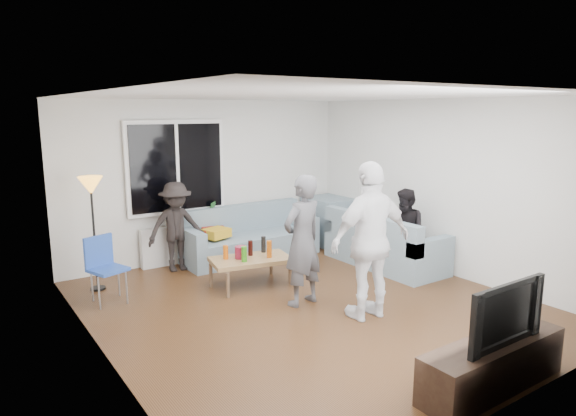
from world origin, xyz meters
TOP-DOWN VIEW (x-y plane):
  - floor at (0.00, 0.00)m, footprint 5.00×5.50m
  - ceiling at (0.00, 0.00)m, footprint 5.00×5.50m
  - wall_back at (0.00, 2.77)m, footprint 5.00×0.04m
  - wall_front at (0.00, -2.77)m, footprint 5.00×0.04m
  - wall_left at (-2.52, 0.00)m, footprint 0.04×5.50m
  - wall_right at (2.52, 0.00)m, footprint 0.04×5.50m
  - window_frame at (-0.60, 2.69)m, footprint 1.62×0.06m
  - window_glass at (-0.60, 2.65)m, footprint 1.50×0.02m
  - window_mullion at (-0.60, 2.64)m, footprint 0.05×0.03m
  - radiator at (-0.60, 2.65)m, footprint 1.30×0.12m
  - potted_plant at (-0.06, 2.62)m, footprint 0.20×0.16m
  - vase at (-0.78, 2.62)m, footprint 0.15×0.15m
  - sofa_back_section at (0.47, 2.27)m, footprint 2.30×0.85m
  - sofa_right_section at (2.02, 0.67)m, footprint 2.00×0.85m
  - sofa_corner at (2.23, 2.27)m, footprint 0.85×0.85m
  - cushion_yellow at (-0.15, 2.25)m, footprint 0.46×0.42m
  - cushion_red at (-0.15, 2.33)m, footprint 0.43×0.38m
  - coffee_table at (-0.22, 1.06)m, footprint 1.20×0.81m
  - pitcher at (-0.34, 1.13)m, footprint 0.17×0.17m
  - side_chair at (-2.05, 1.52)m, footprint 0.51×0.51m
  - floor_lamp at (-2.05, 2.10)m, footprint 0.32×0.32m
  - player_left at (-0.04, 0.08)m, footprint 0.67×0.50m
  - player_right at (0.37, -0.71)m, footprint 1.13×0.54m
  - spectator_right at (2.02, 0.24)m, footprint 0.61×0.71m
  - spectator_back at (-0.80, 2.30)m, footprint 0.92×0.57m
  - tv_console at (0.17, -2.50)m, footprint 1.60×0.40m
  - television at (0.17, -2.50)m, footprint 0.98×0.13m
  - bottle_c at (-0.15, 1.17)m, footprint 0.07×0.07m
  - bottle_b at (-0.38, 0.95)m, footprint 0.08×0.08m
  - bottle_a at (-0.53, 1.21)m, footprint 0.07×0.07m
  - bottle_e at (0.09, 1.21)m, footprint 0.07×0.07m
  - bottle_d at (0.01, 0.93)m, footprint 0.07×0.07m

SIDE VIEW (x-z plane):
  - floor at x=0.00m, z-range -0.04..0.00m
  - coffee_table at x=-0.22m, z-range 0.00..0.40m
  - tv_console at x=0.17m, z-range 0.00..0.44m
  - radiator at x=-0.60m, z-range 0.00..0.62m
  - sofa_back_section at x=0.47m, z-range 0.00..0.85m
  - sofa_right_section at x=2.02m, z-range 0.00..0.85m
  - sofa_corner at x=2.23m, z-range 0.00..0.85m
  - side_chair at x=-2.05m, z-range 0.00..0.86m
  - pitcher at x=-0.34m, z-range 0.40..0.57m
  - bottle_a at x=-0.53m, z-range 0.40..0.59m
  - bottle_b at x=-0.38m, z-range 0.40..0.61m
  - bottle_c at x=-0.15m, z-range 0.40..0.62m
  - cushion_yellow at x=-0.15m, z-range 0.44..0.58m
  - cushion_red at x=-0.15m, z-range 0.45..0.57m
  - bottle_e at x=0.09m, z-range 0.40..0.63m
  - bottle_d at x=0.01m, z-range 0.40..0.64m
  - spectator_right at x=2.02m, z-range 0.00..1.28m
  - spectator_back at x=-0.80m, z-range 0.00..1.37m
  - vase at x=-0.78m, z-range 0.62..0.77m
  - television at x=0.17m, z-range 0.44..1.00m
  - floor_lamp at x=-2.05m, z-range 0.00..1.56m
  - potted_plant at x=-0.06m, z-range 0.62..0.96m
  - player_left at x=-0.04m, z-range 0.00..1.66m
  - player_right at x=0.37m, z-range 0.00..1.87m
  - wall_back at x=0.00m, z-range 0.00..2.60m
  - wall_front at x=0.00m, z-range 0.00..2.60m
  - wall_left at x=-2.52m, z-range 0.00..2.60m
  - wall_right at x=2.52m, z-range 0.00..2.60m
  - window_frame at x=-0.60m, z-range 0.81..2.29m
  - window_glass at x=-0.60m, z-range 0.88..2.23m
  - window_mullion at x=-0.60m, z-range 0.88..2.23m
  - ceiling at x=0.00m, z-range 2.60..2.64m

